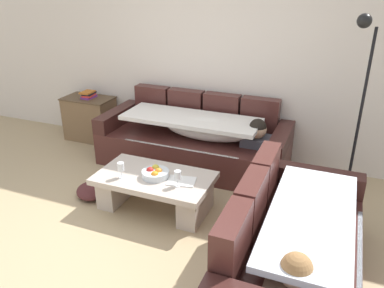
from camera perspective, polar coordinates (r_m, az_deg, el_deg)
The scene contains 13 objects.
ground_plane at distance 3.85m, azimuth -9.66°, elevation -12.91°, with size 14.00×14.00×0.00m, color tan.
back_wall at distance 5.12m, azimuth 2.05°, elevation 13.28°, with size 9.00×0.10×2.70m, color beige.
couch_along_wall at distance 4.92m, azimuth 0.65°, elevation 0.41°, with size 2.38×0.92×0.88m.
couch_near_window at distance 3.18m, azimuth 14.79°, elevation -14.96°, with size 0.92×1.92×0.88m.
coffee_table at distance 4.08m, azimuth -5.50°, elevation -6.43°, with size 1.20×0.68×0.38m.
fruit_bowl at distance 3.96m, azimuth -5.45°, elevation -4.32°, with size 0.28×0.28×0.10m.
wine_glass_near_left at distance 3.97m, azimuth -10.48°, elevation -3.41°, with size 0.07×0.07×0.17m.
wine_glass_near_right at distance 3.75m, azimuth -2.12°, elevation -4.70°, with size 0.07×0.07×0.17m.
open_magazine at distance 3.88m, azimuth -1.57°, elevation -5.50°, with size 0.28×0.21×0.01m, color white.
side_cabinet at distance 5.94m, azimuth -14.85°, elevation 3.69°, with size 0.72×0.44×0.64m.
book_stack_on_cabinet at distance 5.82m, azimuth -15.05°, elevation 7.07°, with size 0.17×0.24×0.10m.
floor_lamp at distance 4.36m, azimuth 23.35°, elevation 6.32°, with size 0.33×0.31×1.95m.
crumpled_garment at distance 4.49m, azimuth -14.70°, elevation -6.72°, with size 0.40×0.32×0.12m, color #4C2323.
Camera 1 is at (1.73, -2.58, 2.28)m, focal length 36.06 mm.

